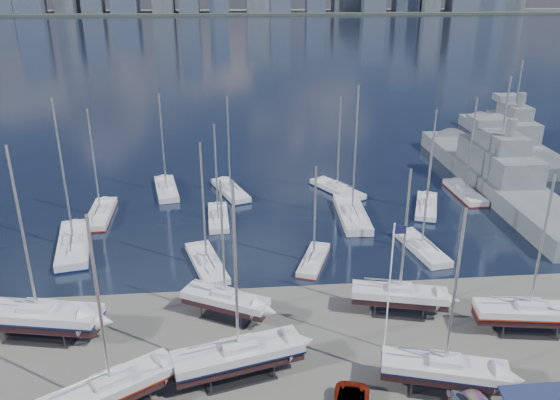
{
  "coord_description": "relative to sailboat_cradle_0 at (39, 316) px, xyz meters",
  "views": [
    {
      "loc": [
        -7.24,
        -48.01,
        28.49
      ],
      "look_at": [
        -2.07,
        8.0,
        6.3
      ],
      "focal_mm": 35.0,
      "sensor_mm": 36.0,
      "label": 1
    }
  ],
  "objects": [
    {
      "name": "sailboat_moored_1",
      "position": [
        -0.51,
        26.47,
        -1.83
      ],
      "size": [
        3.18,
        10.22,
        15.14
      ],
      "rotation": [
        0.0,
        0.0,
        1.61
      ],
      "color": "black",
      "rests_on": "water"
    },
    {
      "name": "sailboat_cradle_0",
      "position": [
        0.0,
        0.0,
        0.0
      ],
      "size": [
        11.15,
        5.12,
        17.29
      ],
      "rotation": [
        0.0,
        0.0,
        -0.2
      ],
      "color": "#2D2D33",
      "rests_on": "ground"
    },
    {
      "name": "sailboat_cradle_4",
      "position": [
        31.81,
        0.78,
        -0.15
      ],
      "size": [
        8.95,
        4.45,
        14.22
      ],
      "rotation": [
        0.0,
        0.0,
        -0.25
      ],
      "color": "#2D2D33",
      "rests_on": "ground"
    },
    {
      "name": "sailboat_cradle_1",
      "position": [
        7.89,
        -9.66,
        -0.1
      ],
      "size": [
        9.47,
        7.3,
        15.42
      ],
      "rotation": [
        0.0,
        0.0,
        0.56
      ],
      "color": "#2D2D33",
      "rests_on": "ground"
    },
    {
      "name": "sailboat_moored_11",
      "position": [
        50.42,
        29.8,
        -1.83
      ],
      "size": [
        2.89,
        10.01,
        14.93
      ],
      "rotation": [
        0.0,
        0.0,
        1.58
      ],
      "color": "black",
      "rests_on": "water"
    },
    {
      "name": "sailboat_cradle_3",
      "position": [
        16.9,
        -6.76,
        -0.05
      ],
      "size": [
        10.48,
        5.34,
        16.28
      ],
      "rotation": [
        0.0,
        0.0,
        0.26
      ],
      "color": "#2D2D33",
      "rests_on": "ground"
    },
    {
      "name": "ground",
      "position": [
        24.14,
        -3.37,
        -2.14
      ],
      "size": [
        1400.0,
        1400.0,
        0.0
      ],
      "primitive_type": "plane",
      "color": "#605E59",
      "rests_on": "ground"
    },
    {
      "name": "sailboat_moored_4",
      "position": [
        14.89,
        23.97,
        -1.81
      ],
      "size": [
        2.86,
        8.98,
        13.41
      ],
      "rotation": [
        0.0,
        0.0,
        1.61
      ],
      "color": "black",
      "rests_on": "water"
    },
    {
      "name": "sailboat_moored_0",
      "position": [
        -1.62,
        17.34,
        -1.82
      ],
      "size": [
        5.78,
        12.74,
        18.4
      ],
      "rotation": [
        0.0,
        0.0,
        1.77
      ],
      "color": "black",
      "rests_on": "water"
    },
    {
      "name": "sailboat_cradle_6",
      "position": [
        42.09,
        -3.12,
        -0.13
      ],
      "size": [
        9.38,
        3.92,
        14.79
      ],
      "rotation": [
        0.0,
        0.0,
        -0.15
      ],
      "color": "#2D2D33",
      "rests_on": "ground"
    },
    {
      "name": "far_shore",
      "position": [
        24.14,
        566.63,
        -1.04
      ],
      "size": [
        1400.0,
        80.0,
        2.2
      ],
      "primitive_type": "cube",
      "color": "#2D332D",
      "rests_on": "ground"
    },
    {
      "name": "sailboat_moored_6",
      "position": [
        25.49,
        11.33,
        -1.83
      ],
      "size": [
        4.84,
        8.1,
        11.71
      ],
      "rotation": [
        0.0,
        0.0,
        1.21
      ],
      "color": "black",
      "rests_on": "water"
    },
    {
      "name": "naval_ship_east",
      "position": [
        56.22,
        32.67,
        -0.47
      ],
      "size": [
        9.11,
        48.21,
        18.32
      ],
      "rotation": [
        0.0,
        0.0,
        1.54
      ],
      "color": "slate",
      "rests_on": "water"
    },
    {
      "name": "naval_ship_west",
      "position": [
        69.11,
        53.59,
        -0.47
      ],
      "size": [
        8.31,
        38.96,
        17.48
      ],
      "rotation": [
        0.0,
        0.0,
        1.52
      ],
      "color": "slate",
      "rests_on": "water"
    },
    {
      "name": "sailboat_moored_9",
      "position": [
        38.23,
        13.03,
        -1.81
      ],
      "size": [
        4.16,
        9.68,
        14.15
      ],
      "rotation": [
        0.0,
        0.0,
        1.74
      ],
      "color": "black",
      "rests_on": "water"
    },
    {
      "name": "sailboat_moored_7",
      "position": [
        32.33,
        23.15,
        -1.81
      ],
      "size": [
        3.96,
        12.2,
        18.19
      ],
      "rotation": [
        0.0,
        0.0,
        1.52
      ],
      "color": "black",
      "rests_on": "water"
    },
    {
      "name": "sailboat_moored_2",
      "position": [
        7.13,
        35.24,
        -1.82
      ],
      "size": [
        4.62,
        10.44,
        15.24
      ],
      "rotation": [
        0.0,
        0.0,
        1.75
      ],
      "color": "black",
      "rests_on": "water"
    },
    {
      "name": "sailboat_moored_8",
      "position": [
        32.23,
        32.87,
        -1.83
      ],
      "size": [
        7.17,
        10.02,
        14.8
      ],
      "rotation": [
        0.0,
        0.0,
        2.07
      ],
      "color": "black",
      "rests_on": "water"
    },
    {
      "name": "sailboat_cradle_5",
      "position": [
        32.01,
        -9.79,
        -0.12
      ],
      "size": [
        9.56,
        5.13,
        14.97
      ],
      "rotation": [
        0.0,
        0.0,
        -0.29
      ],
      "color": "#2D2D33",
      "rests_on": "ground"
    },
    {
      "name": "sailboat_moored_10",
      "position": [
        43.04,
        25.11,
        -1.83
      ],
      "size": [
        5.94,
        9.97,
        14.41
      ],
      "rotation": [
        0.0,
        0.0,
        1.21
      ],
      "color": "black",
      "rests_on": "water"
    },
    {
      "name": "sailboat_cradle_2",
      "position": [
        15.87,
        1.44,
        -0.19
      ],
      "size": [
        8.22,
        5.81,
        13.44
      ],
      "rotation": [
        0.0,
        0.0,
        -0.49
      ],
      "color": "#2D2D33",
      "rests_on": "ground"
    },
    {
      "name": "water",
      "position": [
        24.14,
        306.63,
        -2.29
      ],
      "size": [
        1400.0,
        600.0,
        0.4
      ],
      "primitive_type": "cube",
      "color": "#172036",
      "rests_on": "ground"
    },
    {
      "name": "flagpole",
      "position": [
        29.28,
        -4.1,
        4.44
      ],
      "size": [
        1.02,
        0.12,
        11.48
      ],
      "color": "white",
      "rests_on": "ground"
    },
    {
      "name": "sailboat_moored_5",
      "position": [
        16.53,
        33.71,
        -1.83
      ],
      "size": [
        5.91,
        10.37,
        14.95
      ],
      "rotation": [
        0.0,
        0.0,
        1.9
      ],
      "color": "black",
      "rests_on": "water"
    },
    {
      "name": "sailboat_moored_3",
      "position": [
        13.8,
        11.4,
        -1.83
      ],
      "size": [
        5.26,
        10.18,
        14.65
      ],
      "rotation": [
        0.0,
        0.0,
        1.84
      ],
      "color": "black",
      "rests_on": "water"
    }
  ]
}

